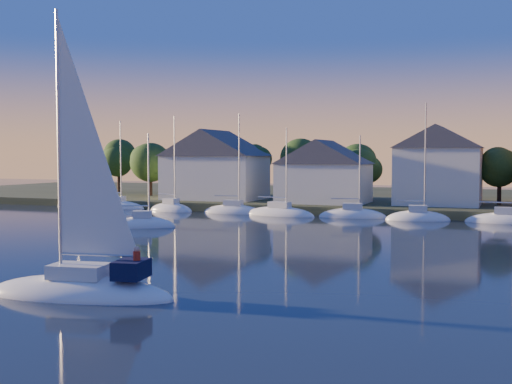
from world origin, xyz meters
The scene contains 10 objects.
ground centered at (0.00, 0.00, 0.00)m, with size 260.00×260.00×0.00m, color black.
shoreline_land centered at (0.00, 75.00, 0.00)m, with size 160.00×50.00×2.00m, color #2D3720.
wooden_dock centered at (0.00, 52.00, 0.00)m, with size 120.00×3.00×1.00m, color brown.
clubhouse_west centered at (-22.00, 58.00, 5.93)m, with size 13.65×9.45×9.64m.
clubhouse_centre centered at (-6.00, 57.00, 5.13)m, with size 11.55×8.40×8.08m.
clubhouse_east centered at (8.00, 59.00, 6.00)m, with size 10.50×8.40×9.80m.
tree_line centered at (2.00, 63.00, 7.18)m, with size 93.40×5.40×8.90m.
moored_fleet centered at (-8.00, 49.00, 0.10)m, with size 71.50×2.40×12.05m.
hero_sailboat centered at (-3.21, 3.53, 0.63)m, with size 10.40×4.83×15.39m.
drifting_sailboat_left centered at (-17.11, 31.30, 0.10)m, with size 6.70×4.86×10.34m.
Camera 1 is at (16.79, -22.64, 7.08)m, focal length 45.00 mm.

